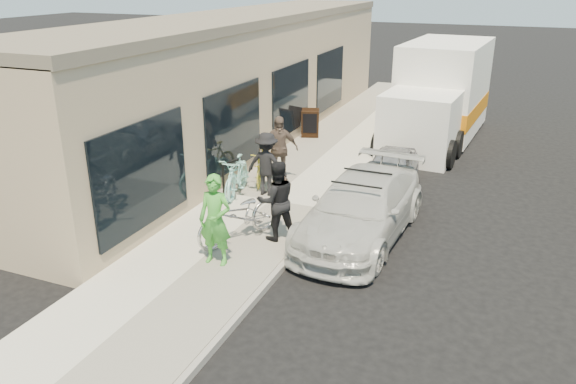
% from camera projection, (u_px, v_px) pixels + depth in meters
% --- Properties ---
extents(ground, '(120.00, 120.00, 0.00)m').
position_uv_depth(ground, '(302.00, 277.00, 10.75)').
color(ground, black).
rests_on(ground, ground).
extents(sidewalk, '(3.00, 34.00, 0.15)m').
position_uv_depth(sidewalk, '(270.00, 203.00, 14.01)').
color(sidewalk, beige).
rests_on(sidewalk, ground).
extents(curb, '(0.12, 34.00, 0.13)m').
position_uv_depth(curb, '(329.00, 213.00, 13.47)').
color(curb, gray).
rests_on(curb, ground).
extents(storefront, '(3.60, 20.00, 4.22)m').
position_uv_depth(storefront, '(242.00, 79.00, 18.72)').
color(storefront, tan).
rests_on(storefront, ground).
extents(bike_rack, '(0.25, 0.55, 0.82)m').
position_uv_depth(bike_rack, '(231.00, 173.00, 14.38)').
color(bike_rack, black).
rests_on(bike_rack, sidewalk).
extents(sandwich_board, '(0.74, 0.75, 0.97)m').
position_uv_depth(sandwich_board, '(310.00, 123.00, 19.13)').
color(sandwich_board, '#311A0D').
rests_on(sandwich_board, sidewalk).
extents(sedan_white, '(2.18, 4.81, 1.40)m').
position_uv_depth(sedan_white, '(361.00, 208.00, 12.15)').
color(sedan_white, beige).
rests_on(sedan_white, ground).
extents(sedan_silver, '(1.43, 3.22, 1.08)m').
position_uv_depth(sedan_silver, '(390.00, 170.00, 14.89)').
color(sedan_silver, '#96979B').
rests_on(sedan_silver, ground).
extents(moving_truck, '(2.93, 6.77, 3.25)m').
position_uv_depth(moving_truck, '(439.00, 97.00, 19.30)').
color(moving_truck, white).
rests_on(moving_truck, ground).
extents(tandem_bike, '(1.53, 2.25, 1.12)m').
position_uv_depth(tandem_bike, '(240.00, 216.00, 11.67)').
color(tandem_bike, silver).
rests_on(tandem_bike, sidewalk).
extents(woman_rider, '(0.68, 0.46, 1.80)m').
position_uv_depth(woman_rider, '(215.00, 220.00, 10.65)').
color(woman_rider, green).
rests_on(woman_rider, sidewalk).
extents(man_standing, '(1.06, 1.03, 1.73)m').
position_uv_depth(man_standing, '(276.00, 201.00, 11.67)').
color(man_standing, black).
rests_on(man_standing, sidewalk).
extents(cruiser_bike_a, '(0.68, 1.71, 1.00)m').
position_uv_depth(cruiser_bike_a, '(236.00, 176.00, 14.13)').
color(cruiser_bike_a, '#94DDD4').
rests_on(cruiser_bike_a, sidewalk).
extents(cruiser_bike_b, '(1.10, 2.02, 1.01)m').
position_uv_depth(cruiser_bike_b, '(238.00, 174.00, 14.29)').
color(cruiser_bike_b, '#94DDD4').
rests_on(cruiser_bike_b, sidewalk).
extents(cruiser_bike_c, '(0.88, 1.63, 0.94)m').
position_uv_depth(cruiser_bike_c, '(261.00, 166.00, 14.97)').
color(cruiser_bike_c, gold).
rests_on(cruiser_bike_c, sidewalk).
extents(bystander_a, '(1.06, 0.63, 1.62)m').
position_uv_depth(bystander_a, '(267.00, 164.00, 14.08)').
color(bystander_a, black).
rests_on(bystander_a, sidewalk).
extents(bystander_b, '(1.13, 0.94, 1.80)m').
position_uv_depth(bystander_b, '(279.00, 149.00, 14.94)').
color(bystander_b, brown).
rests_on(bystander_b, sidewalk).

